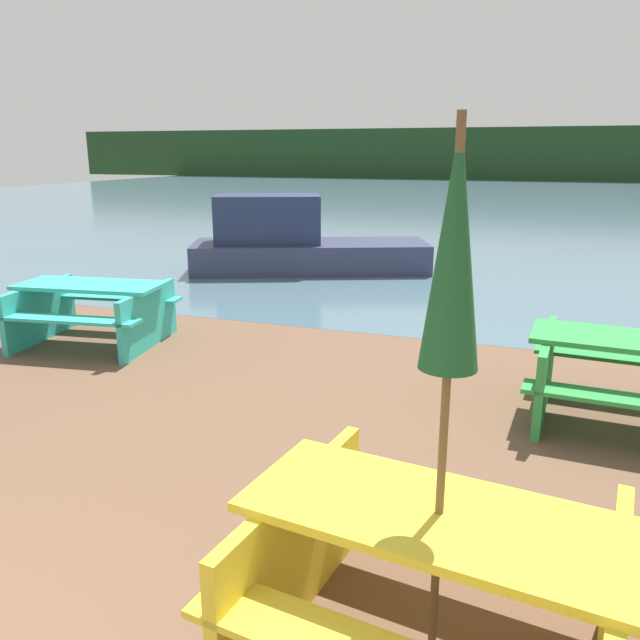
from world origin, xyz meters
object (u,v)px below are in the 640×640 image
picnic_table_yellow (436,575)px  umbrella_darkgreen (454,256)px  picnic_table_green (630,373)px  picnic_table_teal (92,307)px  boat (296,244)px

picnic_table_yellow → umbrella_darkgreen: size_ratio=0.77×
picnic_table_yellow → picnic_table_green: picnic_table_yellow is taller
picnic_table_yellow → picnic_table_green: (1.11, 3.15, -0.02)m
picnic_table_yellow → umbrella_darkgreen: (0.00, 0.00, 1.41)m
picnic_table_green → picnic_table_teal: 5.82m
boat → picnic_table_teal: bearing=-118.3°
picnic_table_green → umbrella_darkgreen: size_ratio=0.71×
umbrella_darkgreen → boat: (-4.13, 8.76, -1.36)m
picnic_table_yellow → picnic_table_teal: picnic_table_yellow is taller
picnic_table_green → umbrella_darkgreen: umbrella_darkgreen is taller
picnic_table_teal → boat: size_ratio=0.40×
picnic_table_green → umbrella_darkgreen: bearing=-109.4°
picnic_table_yellow → picnic_table_teal: 5.88m
picnic_table_teal → boat: boat is taller
picnic_table_yellow → umbrella_darkgreen: 1.41m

